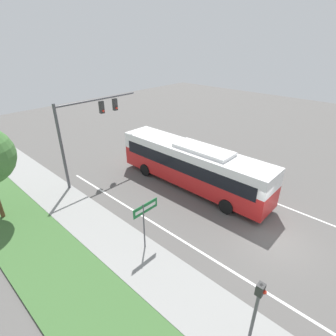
{
  "coord_description": "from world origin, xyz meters",
  "views": [
    {
      "loc": [
        -12.42,
        -3.41,
        10.23
      ],
      "look_at": [
        -0.03,
        8.04,
        1.74
      ],
      "focal_mm": 28.0,
      "sensor_mm": 36.0,
      "label": 1
    }
  ],
  "objects_px": {
    "bus": "(192,164)",
    "street_sign": "(145,216)",
    "pedestrian_signal": "(257,305)",
    "signal_gantry": "(86,124)"
  },
  "relations": [
    {
      "from": "bus",
      "to": "pedestrian_signal",
      "type": "distance_m",
      "value": 11.5
    },
    {
      "from": "pedestrian_signal",
      "to": "bus",
      "type": "bearing_deg",
      "value": 49.09
    },
    {
      "from": "pedestrian_signal",
      "to": "street_sign",
      "type": "relative_size",
      "value": 1.07
    },
    {
      "from": "signal_gantry",
      "to": "street_sign",
      "type": "height_order",
      "value": "signal_gantry"
    },
    {
      "from": "street_sign",
      "to": "pedestrian_signal",
      "type": "bearing_deg",
      "value": -96.76
    },
    {
      "from": "bus",
      "to": "street_sign",
      "type": "xyz_separation_m",
      "value": [
        -6.77,
        -2.27,
        0.22
      ]
    },
    {
      "from": "bus",
      "to": "pedestrian_signal",
      "type": "relative_size",
      "value": 4.01
    },
    {
      "from": "pedestrian_signal",
      "to": "street_sign",
      "type": "distance_m",
      "value": 6.47
    },
    {
      "from": "bus",
      "to": "street_sign",
      "type": "bearing_deg",
      "value": -161.45
    },
    {
      "from": "signal_gantry",
      "to": "street_sign",
      "type": "bearing_deg",
      "value": -105.07
    }
  ]
}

